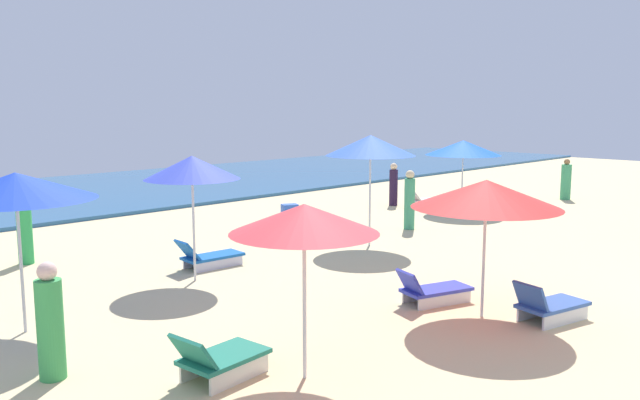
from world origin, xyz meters
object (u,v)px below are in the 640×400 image
object	(u,v)px
umbrella_6	(192,168)
lounge_chair_4_0	(549,306)
lounge_chair_1_0	(219,359)
umbrella_5	(16,186)
beachgoer_2	(566,181)
lounge_chair_3_0	(424,200)
lounge_chair_6_0	(208,257)
beachgoer_5	(410,201)
beachgoer_3	(50,324)
beachgoer_1	(25,232)
umbrella_0	(370,145)
umbrella_4	(486,194)
lounge_chair_4_1	(432,290)
umbrella_1	(304,219)
beachgoer_4	(393,185)
cooler_box_0	(290,210)
umbrella_3	(463,148)

from	to	relation	value
umbrella_6	lounge_chair_4_0	bearing A→B (deg)	-66.84
lounge_chair_1_0	umbrella_5	distance (m)	4.29
beachgoer_2	lounge_chair_3_0	bearing A→B (deg)	-162.11
lounge_chair_6_0	beachgoer_5	bearing A→B (deg)	-89.36
lounge_chair_1_0	beachgoer_3	bearing A→B (deg)	38.53
lounge_chair_6_0	beachgoer_1	xyz separation A→B (m)	(-2.69, 3.21, 0.49)
beachgoer_1	lounge_chair_1_0	bearing A→B (deg)	-175.33
umbrella_0	umbrella_4	size ratio (longest dim) A/B	1.14
beachgoer_1	beachgoer_2	world-z (taller)	beachgoer_1
lounge_chair_1_0	beachgoer_2	size ratio (longest dim) A/B	0.83
umbrella_4	lounge_chair_4_1	distance (m)	2.11
lounge_chair_4_1	umbrella_4	bearing A→B (deg)	-161.97
lounge_chair_4_0	beachgoer_5	world-z (taller)	beachgoer_5
umbrella_1	beachgoer_4	bearing A→B (deg)	33.87
beachgoer_2	cooler_box_0	xyz separation A→B (m)	(-9.86, 4.71, -0.52)
lounge_chair_1_0	umbrella_6	size ratio (longest dim) A/B	0.50
umbrella_0	lounge_chair_1_0	size ratio (longest dim) A/B	2.19
lounge_chair_3_0	umbrella_5	world-z (taller)	umbrella_5
umbrella_1	beachgoer_5	world-z (taller)	umbrella_1
umbrella_3	lounge_chair_4_0	bearing A→B (deg)	-140.37
umbrella_4	beachgoer_5	bearing A→B (deg)	45.97
lounge_chair_1_0	umbrella_4	size ratio (longest dim) A/B	0.52
umbrella_5	umbrella_6	world-z (taller)	umbrella_6
umbrella_1	umbrella_4	size ratio (longest dim) A/B	0.93
lounge_chair_3_0	lounge_chair_6_0	distance (m)	10.61
lounge_chair_4_0	beachgoer_3	world-z (taller)	beachgoer_3
lounge_chair_4_1	umbrella_6	distance (m)	5.24
umbrella_0	umbrella_5	xyz separation A→B (m)	(-8.67, -0.26, -0.23)
lounge_chair_1_0	beachgoer_2	xyz separation A→B (m)	(19.00, 3.86, 0.43)
umbrella_3	lounge_chair_4_1	world-z (taller)	umbrella_3
beachgoer_3	lounge_chair_1_0	bearing A→B (deg)	-23.77
beachgoer_3	cooler_box_0	xyz separation A→B (m)	(10.64, 6.99, -0.54)
lounge_chair_4_0	beachgoer_4	distance (m)	12.54
umbrella_1	lounge_chair_4_1	size ratio (longest dim) A/B	1.58
lounge_chair_1_0	lounge_chair_4_1	xyz separation A→B (m)	(4.67, -0.08, -0.04)
lounge_chair_6_0	cooler_box_0	bearing A→B (deg)	-53.41
umbrella_1	beachgoer_4	distance (m)	15.03
umbrella_4	lounge_chair_6_0	size ratio (longest dim) A/B	1.63
umbrella_6	lounge_chair_3_0	bearing A→B (deg)	12.13
lounge_chair_1_0	umbrella_4	bearing A→B (deg)	-108.54
beachgoer_2	beachgoer_5	bearing A→B (deg)	-137.65
umbrella_3	cooler_box_0	size ratio (longest dim) A/B	5.00
lounge_chair_4_1	beachgoer_4	xyz separation A→B (m)	(8.59, 7.67, 0.48)
beachgoer_3	cooler_box_0	bearing A→B (deg)	55.73
lounge_chair_3_0	beachgoer_5	bearing A→B (deg)	137.92
umbrella_6	beachgoer_4	size ratio (longest dim) A/B	1.68
lounge_chair_4_0	beachgoer_3	size ratio (longest dim) A/B	0.89
umbrella_4	umbrella_5	world-z (taller)	umbrella_5
lounge_chair_4_1	umbrella_3	bearing A→B (deg)	-41.96
lounge_chair_4_1	beachgoer_2	bearing A→B (deg)	-56.26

